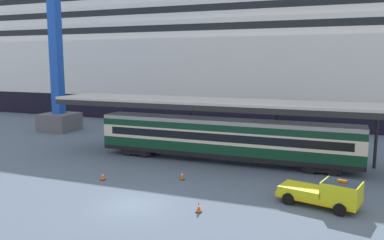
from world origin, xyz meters
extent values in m
plane|color=slate|center=(0.00, 0.00, 0.00)|extent=(400.00, 400.00, 0.00)
cube|color=black|center=(11.79, 47.31, 1.95)|extent=(173.56, 27.58, 3.89)
cube|color=white|center=(11.79, 47.31, 8.43)|extent=(173.56, 27.58, 9.08)
cube|color=white|center=(11.79, 47.31, 14.39)|extent=(159.67, 25.37, 2.84)
cube|color=black|center=(11.79, 34.68, 14.53)|extent=(152.73, 0.12, 1.02)
cube|color=white|center=(11.79, 47.31, 17.23)|extent=(153.29, 24.36, 2.84)
cube|color=black|center=(11.79, 35.18, 17.37)|extent=(146.62, 0.12, 1.02)
cube|color=beige|center=(2.43, 13.59, 5.70)|extent=(35.05, 5.52, 0.25)
cube|color=#242424|center=(2.43, 10.93, 5.32)|extent=(35.05, 0.20, 0.50)
cylinder|color=#242424|center=(-10.71, 15.95, 2.79)|extent=(0.28, 0.28, 5.57)
cylinder|color=#242424|center=(-1.95, 15.95, 2.79)|extent=(0.28, 0.28, 5.57)
cylinder|color=#242424|center=(6.81, 15.95, 2.79)|extent=(0.28, 0.28, 5.57)
cylinder|color=#242424|center=(15.57, 15.95, 2.79)|extent=(0.28, 0.28, 5.57)
cube|color=black|center=(2.43, 13.09, 0.85)|extent=(24.64, 2.80, 0.40)
cube|color=#0F3823|center=(2.43, 13.09, 1.50)|extent=(24.64, 2.80, 0.90)
cube|color=beige|center=(2.43, 13.09, 2.55)|extent=(24.64, 2.80, 1.20)
cube|color=black|center=(2.43, 11.72, 2.60)|extent=(22.67, 0.08, 0.72)
cube|color=#0F3823|center=(2.43, 13.09, 3.45)|extent=(24.64, 2.80, 0.60)
cube|color=#ABABAB|center=(2.43, 13.09, 3.93)|extent=(24.64, 2.69, 0.36)
cube|color=black|center=(-6.44, 13.09, 0.45)|extent=(3.20, 2.35, 0.50)
cylinder|color=black|center=(-7.34, 11.91, 0.42)|extent=(0.84, 0.12, 0.84)
cylinder|color=black|center=(-5.54, 11.91, 0.42)|extent=(0.84, 0.12, 0.84)
cube|color=black|center=(11.30, 13.09, 0.45)|extent=(3.20, 2.35, 0.50)
cylinder|color=black|center=(10.40, 11.91, 0.42)|extent=(0.84, 0.12, 0.84)
cylinder|color=black|center=(12.20, 11.91, 0.42)|extent=(0.84, 0.12, 0.84)
cube|color=yellow|center=(11.51, 4.52, 0.58)|extent=(5.53, 3.19, 0.36)
cube|color=#F2B20C|center=(11.51, 4.52, 0.45)|extent=(5.53, 3.21, 0.12)
cube|color=yellow|center=(12.92, 4.17, 1.31)|extent=(2.68, 2.41, 1.10)
cube|color=#19232D|center=(12.92, 4.17, 1.66)|extent=(2.46, 2.28, 0.44)
cube|color=orange|center=(12.92, 4.17, 1.94)|extent=(0.59, 0.33, 0.16)
cube|color=yellow|center=(10.50, 4.77, 0.94)|extent=(3.29, 2.56, 0.36)
cylinder|color=black|center=(13.36, 5.09, 0.40)|extent=(0.84, 0.43, 0.80)
cylinder|color=black|center=(12.88, 3.15, 0.40)|extent=(0.84, 0.43, 0.80)
cylinder|color=black|center=(10.13, 5.89, 0.40)|extent=(0.84, 0.43, 0.80)
cylinder|color=black|center=(9.65, 3.95, 0.40)|extent=(0.84, 0.43, 0.80)
cube|color=black|center=(4.56, 0.52, 0.02)|extent=(0.36, 0.36, 0.04)
cone|color=#EA590F|center=(4.56, 0.52, 0.38)|extent=(0.30, 0.30, 0.67)
cylinder|color=white|center=(4.56, 0.52, 0.41)|extent=(0.17, 0.17, 0.09)
cube|color=black|center=(0.91, 6.51, 0.02)|extent=(0.36, 0.36, 0.04)
cone|color=#EA590F|center=(0.91, 6.51, 0.41)|extent=(0.30, 0.30, 0.74)
cylinder|color=white|center=(0.91, 6.51, 0.45)|extent=(0.17, 0.17, 0.10)
cube|color=black|center=(-5.02, 4.12, 0.02)|extent=(0.36, 0.36, 0.04)
cone|color=#EA590F|center=(-5.02, 4.12, 0.37)|extent=(0.30, 0.30, 0.65)
cylinder|color=white|center=(-5.02, 4.12, 0.40)|extent=(0.17, 0.17, 0.09)
cube|color=#595960|center=(-23.54, 21.26, 1.20)|extent=(4.40, 4.40, 2.40)
cube|color=blue|center=(-23.54, 21.26, 17.20)|extent=(1.30, 1.30, 29.59)
camera|label=1|loc=(12.78, -21.70, 9.49)|focal=36.73mm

